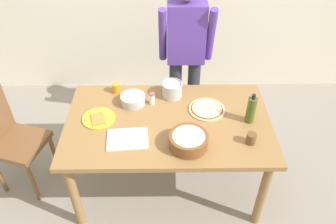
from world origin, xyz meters
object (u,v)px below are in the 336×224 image
at_px(person_cook, 186,51).
at_px(steel_pot, 172,89).
at_px(plate_with_slice, 99,118).
at_px(dining_table, 168,130).
at_px(popcorn_bowl, 188,140).
at_px(cup_orange, 116,88).
at_px(chair_wooden_left, 10,137).
at_px(olive_oil_bottle, 251,110).
at_px(mixing_bowl_steel, 133,100).
at_px(cup_small_brown, 251,138).
at_px(pizza_raw_on_board, 207,109).
at_px(salt_shaker, 152,99).
at_px(cutting_board_white, 128,139).

height_order(person_cook, steel_pot, person_cook).
xyz_separation_m(person_cook, plate_with_slice, (-0.71, -0.73, -0.17)).
relative_size(dining_table, popcorn_bowl, 5.71).
distance_m(steel_pot, cup_orange, 0.48).
height_order(chair_wooden_left, olive_oil_bottle, olive_oil_bottle).
height_order(steel_pot, cup_orange, steel_pot).
relative_size(person_cook, plate_with_slice, 6.23).
relative_size(popcorn_bowl, olive_oil_bottle, 1.09).
bearing_deg(mixing_bowl_steel, cup_small_brown, -27.80).
relative_size(mixing_bowl_steel, steel_pot, 1.15).
distance_m(pizza_raw_on_board, popcorn_bowl, 0.44).
relative_size(plate_with_slice, cup_orange, 3.06).
distance_m(salt_shaker, cutting_board_white, 0.45).
xyz_separation_m(steel_pot, cup_small_brown, (0.56, -0.57, -0.02)).
bearing_deg(popcorn_bowl, steel_pot, 99.99).
bearing_deg(cup_small_brown, cup_orange, 148.82).
height_order(chair_wooden_left, steel_pot, chair_wooden_left).
height_order(person_cook, plate_with_slice, person_cook).
height_order(cup_small_brown, cutting_board_white, cup_small_brown).
relative_size(pizza_raw_on_board, mixing_bowl_steel, 1.47).
relative_size(dining_table, mixing_bowl_steel, 8.00).
bearing_deg(plate_with_slice, pizza_raw_on_board, 6.78).
relative_size(olive_oil_bottle, cutting_board_white, 0.85).
height_order(popcorn_bowl, cutting_board_white, popcorn_bowl).
distance_m(dining_table, mixing_bowl_steel, 0.39).
bearing_deg(olive_oil_bottle, plate_with_slice, 178.35).
relative_size(cup_orange, cup_small_brown, 1.00).
distance_m(person_cook, pizza_raw_on_board, 0.66).
bearing_deg(plate_with_slice, dining_table, -3.01).
xyz_separation_m(dining_table, salt_shaker, (-0.13, 0.22, 0.14)).
bearing_deg(chair_wooden_left, salt_shaker, 7.22).
relative_size(popcorn_bowl, cup_orange, 3.29).
distance_m(mixing_bowl_steel, steel_pot, 0.34).
distance_m(olive_oil_bottle, cup_orange, 1.14).
xyz_separation_m(popcorn_bowl, olive_oil_bottle, (0.49, 0.26, 0.05)).
relative_size(steel_pot, salt_shaker, 1.64).
distance_m(steel_pot, cutting_board_white, 0.63).
bearing_deg(cutting_board_white, olive_oil_bottle, 11.87).
xyz_separation_m(olive_oil_bottle, cutting_board_white, (-0.93, -0.20, -0.11)).
xyz_separation_m(chair_wooden_left, olive_oil_bottle, (1.95, -0.07, 0.33)).
relative_size(dining_table, steel_pot, 9.22).
relative_size(dining_table, olive_oil_bottle, 6.25).
relative_size(cup_small_brown, cutting_board_white, 0.28).
xyz_separation_m(mixing_bowl_steel, cup_orange, (-0.15, 0.16, 0.00)).
bearing_deg(cup_orange, cup_small_brown, -31.18).
distance_m(pizza_raw_on_board, salt_shaker, 0.45).
relative_size(mixing_bowl_steel, cup_orange, 2.35).
relative_size(person_cook, steel_pot, 9.34).
distance_m(person_cook, plate_with_slice, 1.03).
xyz_separation_m(cup_small_brown, salt_shaker, (-0.72, 0.46, 0.01)).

